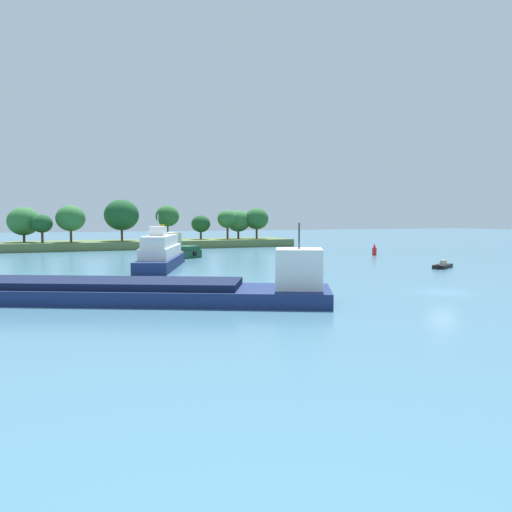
{
  "coord_description": "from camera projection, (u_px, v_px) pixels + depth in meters",
  "views": [
    {
      "loc": [
        -29.81,
        -31.85,
        5.97
      ],
      "look_at": [
        -5.0,
        27.25,
        1.2
      ],
      "focal_mm": 35.77,
      "sensor_mm": 36.0,
      "label": 1
    }
  ],
  "objects": [
    {
      "name": "cargo_barge",
      "position": [
        114.0,
        289.0,
        36.71
      ],
      "size": [
        31.89,
        20.06,
        5.64
      ],
      "color": "navy",
      "rests_on": "ground"
    },
    {
      "name": "treeline_island",
      "position": [
        150.0,
        232.0,
        102.01
      ],
      "size": [
        56.04,
        12.79,
        9.58
      ],
      "color": "#566B3D",
      "rests_on": "ground"
    },
    {
      "name": "channel_buoy_red",
      "position": [
        374.0,
        250.0,
        82.13
      ],
      "size": [
        0.7,
        0.7,
        1.9
      ],
      "color": "red",
      "rests_on": "ground"
    },
    {
      "name": "fishing_skiff",
      "position": [
        443.0,
        266.0,
        61.05
      ],
      "size": [
        3.96,
        3.16,
        0.94
      ],
      "color": "black",
      "rests_on": "ground"
    },
    {
      "name": "white_riverboat",
      "position": [
        161.0,
        254.0,
        61.19
      ],
      "size": [
        9.6,
        17.19,
        6.42
      ],
      "color": "navy",
      "rests_on": "ground"
    },
    {
      "name": "tugboat",
      "position": [
        170.0,
        249.0,
        78.49
      ],
      "size": [
        8.52,
        10.12,
        4.99
      ],
      "color": "#19472D",
      "rests_on": "ground"
    },
    {
      "name": "ground_plane",
      "position": [
        443.0,
        292.0,
        41.23
      ],
      "size": [
        400.0,
        400.0,
        0.0
      ],
      "primitive_type": "plane",
      "color": "teal"
    }
  ]
}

